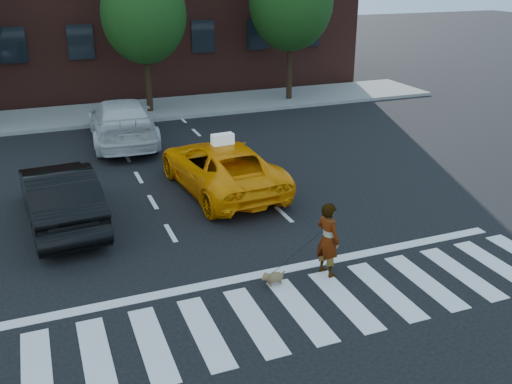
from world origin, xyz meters
The scene contains 11 objects.
ground centered at (0.00, 0.00, 0.00)m, with size 120.00×120.00×0.00m, color black.
crosswalk centered at (0.00, 0.00, 0.01)m, with size 13.00×2.40×0.01m, color silver.
stop_line centered at (0.00, 1.60, 0.01)m, with size 12.00×0.30×0.01m, color silver.
sidewalk_far centered at (0.00, 17.50, 0.07)m, with size 30.00×4.00×0.15m, color slate.
tree_mid centered at (0.53, 17.00, 4.85)m, with size 3.69×3.69×7.10m.
taxi centered at (0.59, 6.83, 0.75)m, with size 2.49×5.39×1.50m, color #FE9205.
black_sedan centered at (-4.12, 6.02, 0.80)m, with size 1.70×4.87×1.61m, color black.
white_suv centered at (-1.40, 12.93, 0.84)m, with size 2.36×5.81×1.69m, color silver.
woman centered at (1.16, 1.10, 0.86)m, with size 0.63×0.41×1.72m, color #999999.
dog centered at (-0.14, 1.10, 0.19)m, with size 0.57×0.24×0.32m.
taxi_sign centered at (0.59, 6.63, 1.66)m, with size 0.65×0.28×0.32m, color white.
Camera 1 is at (-4.40, -8.70, 6.48)m, focal length 40.00 mm.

